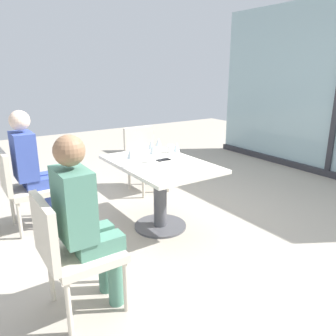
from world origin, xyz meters
TOP-DOWN VIEW (x-y plane):
  - ground_plane at (0.00, 0.00)m, footprint 12.00×12.00m
  - dining_table_main at (0.00, 0.00)m, footprint 1.24×0.82m
  - chair_front_left at (-0.76, -1.20)m, footprint 0.46×0.50m
  - chair_front_right at (0.76, -1.20)m, footprint 0.46×0.50m
  - chair_far_left at (-1.14, 0.47)m, footprint 0.50×0.46m
  - person_front_left at (-0.76, -1.09)m, footprint 0.34×0.39m
  - person_front_right at (0.76, -1.09)m, footprint 0.34×0.39m
  - wine_glass_0 at (-0.23, 0.04)m, footprint 0.07×0.07m
  - wine_glass_1 at (-0.31, 0.18)m, footprint 0.07×0.07m
  - wine_glass_2 at (-0.03, -0.06)m, footprint 0.07×0.07m
  - wine_glass_3 at (-0.00, -0.34)m, footprint 0.07×0.07m
  - wine_glass_4 at (0.02, 0.20)m, footprint 0.07×0.07m
  - coffee_cup at (-0.27, 0.32)m, footprint 0.08×0.08m
  - cell_phone_on_table at (-0.05, 0.07)m, footprint 0.07×0.15m

SIDE VIEW (x-z plane):
  - ground_plane at x=0.00m, z-range 0.00..0.00m
  - chair_front_left at x=-0.76m, z-range 0.06..0.93m
  - chair_front_right at x=0.76m, z-range 0.06..0.93m
  - chair_far_left at x=-1.14m, z-range 0.06..0.93m
  - dining_table_main at x=0.00m, z-range 0.17..0.90m
  - person_front_left at x=-0.76m, z-range 0.07..1.33m
  - person_front_right at x=0.76m, z-range 0.07..1.33m
  - cell_phone_on_table at x=-0.05m, z-range 0.73..0.74m
  - coffee_cup at x=-0.27m, z-range 0.73..0.82m
  - wine_glass_0 at x=-0.23m, z-range 0.77..0.95m
  - wine_glass_1 at x=-0.31m, z-range 0.77..0.95m
  - wine_glass_2 at x=-0.03m, z-range 0.77..0.95m
  - wine_glass_3 at x=0.00m, z-range 0.77..0.95m
  - wine_glass_4 at x=0.02m, z-range 0.77..0.95m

